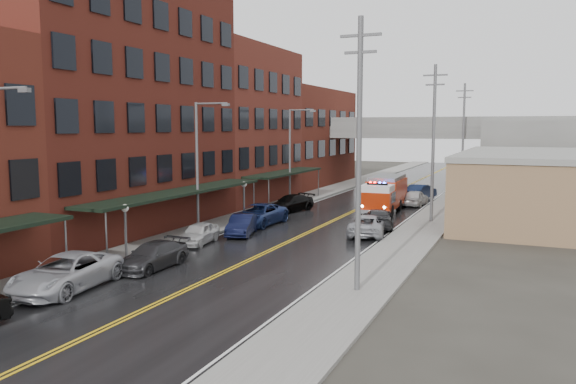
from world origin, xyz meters
The scene contains 31 objects.
road centered at (0.00, 30.00, 0.01)m, with size 11.00×160.00×0.02m, color black.
sidewalk_left centered at (-7.30, 30.00, 0.07)m, with size 3.00×160.00×0.15m, color slate.
sidewalk_right centered at (7.30, 30.00, 0.07)m, with size 3.00×160.00×0.15m, color slate.
curb_left centered at (-5.65, 30.00, 0.07)m, with size 0.30×160.00×0.15m, color gray.
curb_right centered at (5.65, 30.00, 0.07)m, with size 0.30×160.00×0.15m, color gray.
brick_building_b centered at (-13.30, 23.00, 9.00)m, with size 9.00×20.00×18.00m, color #521815.
brick_building_c centered at (-13.30, 40.50, 7.50)m, with size 9.00×15.00×15.00m, color maroon.
brick_building_far centered at (-13.30, 58.00, 6.00)m, with size 9.00×20.00×12.00m, color #602A19.
tan_building centered at (16.00, 40.00, 2.50)m, with size 14.00×22.00×5.00m, color #8F694D.
right_far_block centered at (18.00, 70.00, 4.00)m, with size 18.00×30.00×8.00m, color slate.
awning_1 centered at (-7.49, 23.00, 2.99)m, with size 2.60×18.00×3.09m.
awning_2 centered at (-7.49, 40.50, 2.99)m, with size 2.60×13.00×3.09m.
globe_lamp_1 centered at (-6.40, 16.00, 2.31)m, with size 0.44×0.44×3.12m.
globe_lamp_2 centered at (-6.40, 30.00, 2.31)m, with size 0.44×0.44×3.12m.
street_lamp_1 centered at (-6.55, 24.00, 5.19)m, with size 2.64×0.22×9.00m.
street_lamp_2 centered at (-6.55, 40.00, 5.19)m, with size 2.64×0.22×9.00m.
utility_pole_0 centered at (7.20, 15.00, 6.31)m, with size 1.80×0.24×12.00m.
utility_pole_1 centered at (7.20, 35.00, 6.31)m, with size 1.80×0.24×12.00m.
utility_pole_2 centered at (7.20, 55.00, 6.31)m, with size 1.80×0.24×12.00m.
overpass centered at (0.00, 62.00, 5.99)m, with size 40.00×10.00×7.50m.
fire_truck centered at (2.48, 39.11, 1.65)m, with size 3.60×8.44×3.05m.
parked_car_left_2 centered at (-5.00, 10.20, 0.81)m, with size 2.69×5.82×1.62m, color #AAACB3.
parked_car_left_3 centered at (-3.81, 14.94, 0.68)m, with size 1.90×4.67×1.36m, color #2A2A2D.
parked_car_left_4 centered at (-5.00, 21.20, 0.67)m, with size 1.59×3.95×1.35m, color beige.
parked_car_left_5 centered at (-3.83, 24.85, 0.70)m, with size 1.48×4.25×1.40m, color black.
parked_car_left_6 centered at (-4.55, 28.83, 0.79)m, with size 2.63×5.70×1.58m, color navy.
parked_car_left_7 centered at (-5.00, 36.02, 0.72)m, with size 2.03×4.99×1.45m, color black.
parked_car_right_0 centered at (4.05, 28.20, 0.71)m, with size 2.37×5.13×1.43m, color #94959B.
parked_car_right_1 centered at (4.01, 31.11, 0.71)m, with size 1.98×4.86×1.41m, color #232326.
parked_car_right_2 centered at (4.27, 43.99, 0.75)m, with size 1.77×4.39×1.50m, color #B7B7B7.
parked_car_right_3 centered at (3.87, 49.18, 0.76)m, with size 1.62×4.64×1.53m, color black.
Camera 1 is at (14.04, -8.50, 7.35)m, focal length 35.00 mm.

